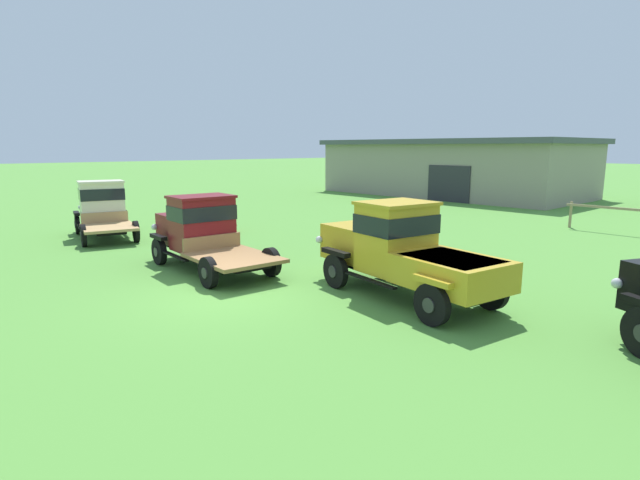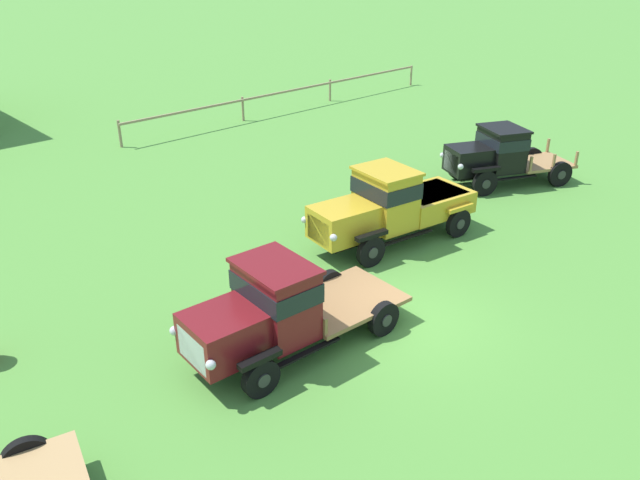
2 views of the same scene
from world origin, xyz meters
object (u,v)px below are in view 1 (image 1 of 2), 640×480
vintage_truck_second_in_line (201,230)px  vintage_truck_foreground_near (102,208)px  oil_drum_beside_row (230,221)px  vintage_truck_midrow_center (401,249)px  farm_shed (452,167)px

vintage_truck_second_in_line → vintage_truck_foreground_near: bearing=-177.6°
oil_drum_beside_row → vintage_truck_midrow_center: bearing=-10.4°
farm_shed → vintage_truck_midrow_center: size_ratio=3.46×
farm_shed → oil_drum_beside_row: 22.29m
farm_shed → vintage_truck_foreground_near: 26.34m
vintage_truck_midrow_center → oil_drum_beside_row: bearing=169.6°
vintage_truck_foreground_near → oil_drum_beside_row: 5.17m
farm_shed → vintage_truck_foreground_near: farm_shed is taller
oil_drum_beside_row → vintage_truck_foreground_near: bearing=-122.1°
farm_shed → vintage_truck_midrow_center: 27.88m
oil_drum_beside_row → farm_shed: bearing=98.7°
vintage_truck_second_in_line → oil_drum_beside_row: bearing=140.0°
vintage_truck_foreground_near → vintage_truck_midrow_center: 13.80m
farm_shed → vintage_truck_second_in_line: size_ratio=3.55×
vintage_truck_second_in_line → vintage_truck_midrow_center: vintage_truck_midrow_center is taller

